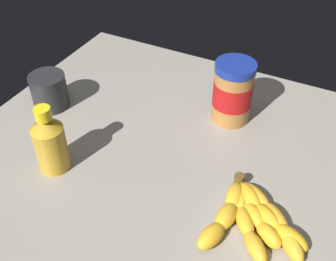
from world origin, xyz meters
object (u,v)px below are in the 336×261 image
(banana_bunch, at_px, (254,217))
(honey_bottle, at_px, (50,142))
(peanut_butter_jar, at_px, (233,92))
(coffee_mug, at_px, (49,91))

(banana_bunch, distance_m, honey_bottle, 0.42)
(peanut_butter_jar, xyz_separation_m, coffee_mug, (0.41, 0.15, -0.03))
(peanut_butter_jar, bearing_deg, coffee_mug, 20.42)
(coffee_mug, bearing_deg, honey_bottle, 131.23)
(peanut_butter_jar, xyz_separation_m, honey_bottle, (0.27, 0.32, -0.01))
(banana_bunch, height_order, coffee_mug, coffee_mug)
(banana_bunch, distance_m, coffee_mug, 0.57)
(honey_bottle, bearing_deg, banana_bunch, -173.25)
(banana_bunch, height_order, peanut_butter_jar, peanut_butter_jar)
(peanut_butter_jar, bearing_deg, banana_bunch, 118.46)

